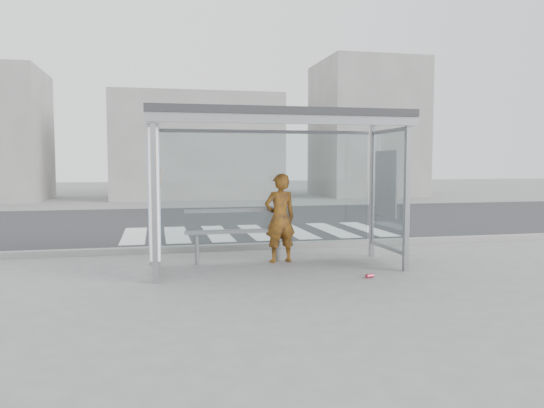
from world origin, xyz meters
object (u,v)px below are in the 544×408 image
Objects in this scene: bench at (238,231)px; soda_can at (370,276)px; bus_shelter at (254,150)px; person at (280,218)px.

bench is 2.49m from soda_can.
bus_shelter is 1.38m from person.
bus_shelter is 1.52m from bench.
person is 0.78m from bench.
bench is 14.70× the size of soda_can.
bench is (-0.75, 0.08, -0.22)m from person.
bus_shelter is 33.76× the size of soda_can.
person is (0.54, 0.45, -1.19)m from bus_shelter.
bus_shelter is 2.30× the size of bench.
soda_can is at bearing -42.63° from bench.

